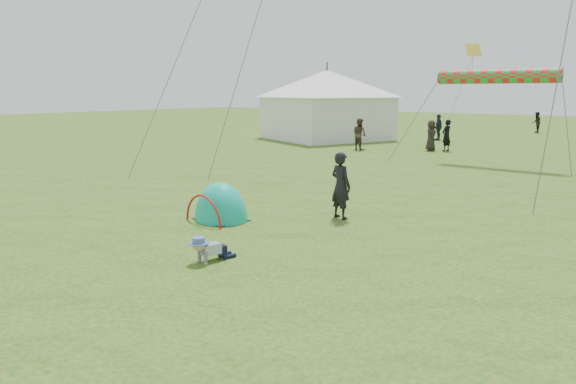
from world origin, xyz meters
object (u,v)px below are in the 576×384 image
Objects in this scene: crawling_toddler at (208,248)px; event_marquee at (327,102)px; standing_adult at (341,186)px; popup_tent at (221,220)px.

crawling_toddler is 0.10× the size of event_marquee.
standing_adult is 0.24× the size of event_marquee.
popup_tent is at bearing -41.42° from event_marquee.
popup_tent is 3.22m from standing_adult.
crawling_toddler is 3.31m from popup_tent.
standing_adult reaches higher than popup_tent.
event_marquee reaches higher than popup_tent.
event_marquee is at bearing -41.30° from standing_adult.
standing_adult is (0.13, 4.53, 0.61)m from crawling_toddler.
event_marquee is (-13.15, 18.49, 1.64)m from standing_adult.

